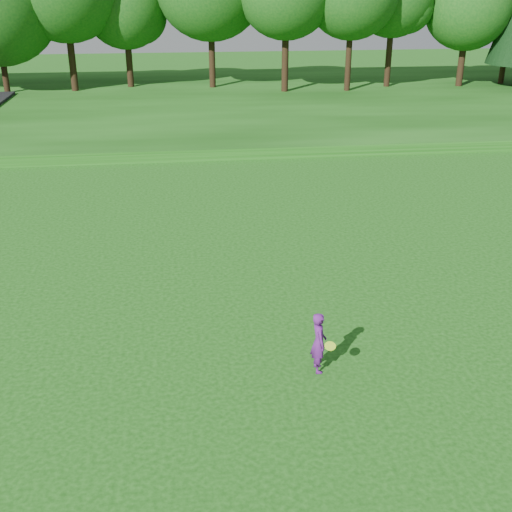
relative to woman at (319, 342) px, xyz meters
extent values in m
plane|color=#13470D|center=(-2.95, 0.19, -0.77)|extent=(140.00, 140.00, 0.00)
cube|color=#13470D|center=(-2.95, 34.19, -0.47)|extent=(130.00, 30.00, 0.60)
cube|color=gray|center=(-2.95, 20.19, -0.75)|extent=(130.00, 1.60, 0.04)
imported|color=#601A79|center=(0.00, 0.00, 0.00)|extent=(0.39, 0.57, 1.53)
cylinder|color=#C5FF28|center=(0.19, -0.35, 0.10)|extent=(0.27, 0.26, 0.12)
camera|label=1|loc=(-3.06, -12.74, 7.92)|focal=45.00mm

